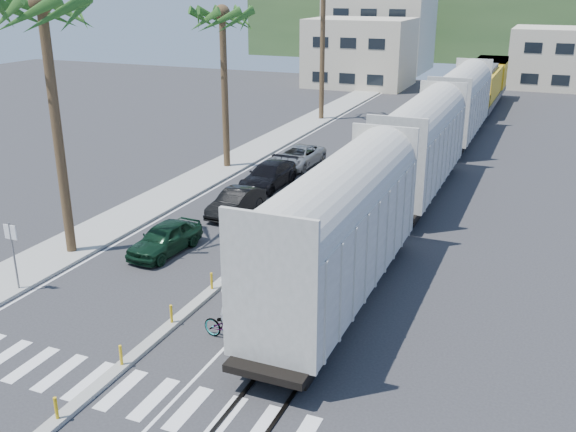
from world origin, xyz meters
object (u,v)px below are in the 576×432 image
at_px(car_second, 236,202).
at_px(cyclist, 228,321).
at_px(street_sign, 13,247).
at_px(car_lead, 165,238).

height_order(car_second, cyclist, cyclist).
bearing_deg(street_sign, car_second, 71.48).
bearing_deg(car_lead, street_sign, -115.84).
relative_size(street_sign, car_second, 0.69).
relative_size(street_sign, car_lead, 0.69).
xyz_separation_m(street_sign, car_second, (3.93, 11.74, -1.27)).
relative_size(car_lead, cyclist, 1.81).
height_order(street_sign, cyclist, street_sign).
height_order(car_lead, car_second, car_lead).
bearing_deg(cyclist, car_second, 33.96).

